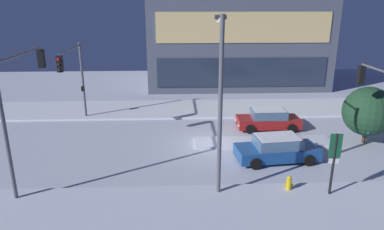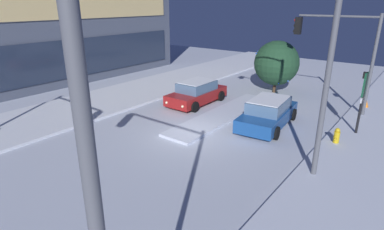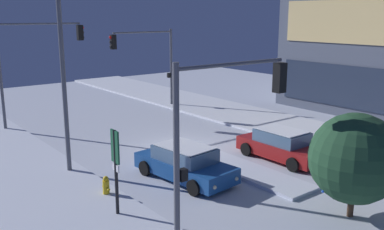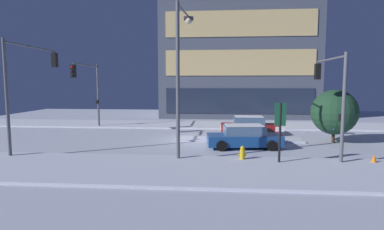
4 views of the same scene
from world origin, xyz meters
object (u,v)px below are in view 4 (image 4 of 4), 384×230
(car_far, at_px, (249,126))
(traffic_light_corner_far_left, at_px, (89,84))
(decorated_tree_median, at_px, (334,112))
(parking_info_sign, at_px, (280,126))
(traffic_light_corner_near_right, at_px, (331,87))
(street_lamp_arched, at_px, (181,60))
(car_near, at_px, (244,137))
(traffic_light_corner_near_left, at_px, (29,75))
(construction_cone, at_px, (374,160))
(fire_hydrant, at_px, (242,154))

(car_far, xyz_separation_m, traffic_light_corner_far_left, (-13.79, 1.20, 3.39))
(decorated_tree_median, bearing_deg, parking_info_sign, -127.70)
(traffic_light_corner_near_right, xyz_separation_m, street_lamp_arched, (-8.29, -0.80, 1.46))
(traffic_light_corner_near_right, relative_size, street_lamp_arched, 0.68)
(street_lamp_arched, bearing_deg, car_near, -48.17)
(car_far, bearing_deg, decorated_tree_median, 152.54)
(car_near, bearing_deg, traffic_light_corner_near_right, -28.73)
(car_near, relative_size, decorated_tree_median, 1.32)
(traffic_light_corner_near_left, relative_size, traffic_light_corner_far_left, 1.12)
(car_far, xyz_separation_m, construction_cone, (5.42, -8.95, -0.44))
(parking_info_sign, bearing_deg, car_far, 7.06)
(car_near, distance_m, traffic_light_corner_far_left, 14.89)
(car_near, height_order, traffic_light_corner_far_left, traffic_light_corner_far_left)
(fire_hydrant, distance_m, construction_cone, 6.62)
(car_near, bearing_deg, fire_hydrant, -101.89)
(car_near, xyz_separation_m, traffic_light_corner_near_left, (-13.20, -1.61, 3.93))
(car_far, height_order, fire_hydrant, car_far)
(traffic_light_corner_near_right, bearing_deg, traffic_light_corner_far_left, 64.30)
(traffic_light_corner_near_left, xyz_separation_m, traffic_light_corner_far_left, (0.24, 8.12, -0.54))
(traffic_light_corner_near_right, height_order, fire_hydrant, traffic_light_corner_near_right)
(car_far, relative_size, traffic_light_corner_near_left, 0.69)
(traffic_light_corner_near_left, relative_size, parking_info_sign, 2.09)
(car_far, bearing_deg, parking_info_sign, 93.48)
(street_lamp_arched, bearing_deg, decorated_tree_median, -57.59)
(traffic_light_corner_near_right, bearing_deg, parking_info_sign, 123.79)
(car_far, xyz_separation_m, parking_info_sign, (0.61, -9.35, 1.31))
(decorated_tree_median, bearing_deg, traffic_light_corner_near_right, -112.97)
(decorated_tree_median, distance_m, construction_cone, 6.35)
(fire_hydrant, xyz_separation_m, decorated_tree_median, (6.80, 5.97, 1.72))
(fire_hydrant, distance_m, decorated_tree_median, 9.22)
(parking_info_sign, relative_size, construction_cone, 5.73)
(traffic_light_corner_near_left, height_order, traffic_light_corner_far_left, traffic_light_corner_near_left)
(traffic_light_corner_far_left, relative_size, construction_cone, 10.71)
(car_far, relative_size, traffic_light_corner_near_right, 0.80)
(construction_cone, bearing_deg, car_far, 121.20)
(car_near, xyz_separation_m, traffic_light_corner_far_left, (-12.96, 6.51, 3.39))
(traffic_light_corner_near_left, bearing_deg, construction_cone, -95.99)
(fire_hydrant, bearing_deg, traffic_light_corner_far_left, 141.36)
(traffic_light_corner_near_right, height_order, traffic_light_corner_far_left, traffic_light_corner_far_left)
(car_far, distance_m, traffic_light_corner_near_left, 16.12)
(street_lamp_arched, height_order, construction_cone, street_lamp_arched)
(decorated_tree_median, bearing_deg, traffic_light_corner_near_left, -168.39)
(traffic_light_corner_near_left, relative_size, fire_hydrant, 7.69)
(traffic_light_corner_far_left, xyz_separation_m, fire_hydrant, (12.58, -10.06, -3.69))
(car_near, xyz_separation_m, parking_info_sign, (1.43, -4.04, 1.31))
(street_lamp_arched, xyz_separation_m, decorated_tree_median, (10.14, 5.16, -3.25))
(traffic_light_corner_near_left, height_order, construction_cone, traffic_light_corner_near_left)
(car_far, bearing_deg, traffic_light_corner_far_left, -5.24)
(traffic_light_corner_near_right, relative_size, construction_cone, 10.33)
(fire_hydrant, distance_m, parking_info_sign, 2.47)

